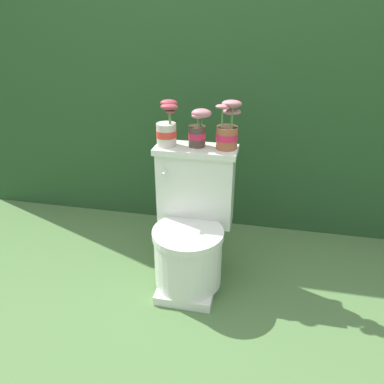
# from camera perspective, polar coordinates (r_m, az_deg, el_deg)

# --- Properties ---
(ground_plane) EXTENTS (12.00, 12.00, 0.00)m
(ground_plane) POSITION_cam_1_polar(r_m,az_deg,el_deg) (2.08, -1.13, -14.44)
(ground_plane) COLOR #4C703D
(hedge_backdrop) EXTENTS (3.33, 0.88, 1.79)m
(hedge_backdrop) POSITION_cam_1_polar(r_m,az_deg,el_deg) (2.77, 4.24, 16.53)
(hedge_backdrop) COLOR #234723
(hedge_backdrop) RESTS_ON ground
(toilet) EXTENTS (0.42, 0.47, 0.73)m
(toilet) POSITION_cam_1_polar(r_m,az_deg,el_deg) (1.96, -0.14, -5.85)
(toilet) COLOR silver
(toilet) RESTS_ON ground
(potted_plant_left) EXTENTS (0.11, 0.10, 0.23)m
(potted_plant_left) POSITION_cam_1_polar(r_m,az_deg,el_deg) (1.89, -3.85, 9.65)
(potted_plant_left) COLOR beige
(potted_plant_left) RESTS_ON toilet
(potted_plant_midleft) EXTENTS (0.12, 0.09, 0.19)m
(potted_plant_midleft) POSITION_cam_1_polar(r_m,az_deg,el_deg) (1.87, 0.93, 9.53)
(potted_plant_midleft) COLOR #47382D
(potted_plant_midleft) RESTS_ON toilet
(potted_plant_middle) EXTENTS (0.12, 0.11, 0.24)m
(potted_plant_middle) POSITION_cam_1_polar(r_m,az_deg,el_deg) (1.85, 5.49, 9.48)
(potted_plant_middle) COLOR #9E5638
(potted_plant_middle) RESTS_ON toilet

